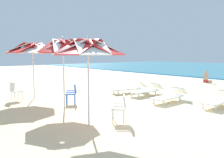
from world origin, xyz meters
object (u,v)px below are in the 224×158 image
(beach_umbrella_0, at_px, (88,48))
(sun_lounger_2, at_px, (146,90))
(sun_lounger_0, at_px, (219,100))
(sun_lounger_3, at_px, (129,88))
(beach_umbrella_1, at_px, (63,47))
(plastic_chair_1, at_px, (72,92))
(beach_umbrella_2, at_px, (33,49))
(plastic_chair_2, at_px, (15,90))
(plastic_chair_0, at_px, (121,107))
(sun_lounger_1, at_px, (170,96))
(beachgoer_seated, at_px, (207,79))

(beach_umbrella_0, relative_size, sun_lounger_2, 1.24)
(sun_lounger_0, relative_size, sun_lounger_3, 0.97)
(beach_umbrella_0, bearing_deg, beach_umbrella_1, 167.68)
(plastic_chair_1, height_order, beach_umbrella_2, beach_umbrella_2)
(plastic_chair_2, xyz_separation_m, sun_lounger_2, (3.08, 5.72, -0.22))
(plastic_chair_0, bearing_deg, beach_umbrella_0, -107.13)
(plastic_chair_0, bearing_deg, plastic_chair_2, -164.77)
(beach_umbrella_1, bearing_deg, sun_lounger_3, 100.45)
(plastic_chair_0, height_order, beach_umbrella_1, beach_umbrella_1)
(sun_lounger_0, height_order, sun_lounger_2, same)
(sun_lounger_3, bearing_deg, plastic_chair_2, -108.83)
(beach_umbrella_1, distance_m, sun_lounger_0, 6.73)
(sun_lounger_3, bearing_deg, beach_umbrella_2, -112.73)
(sun_lounger_1, relative_size, sun_lounger_2, 1.00)
(beach_umbrella_2, height_order, sun_lounger_1, beach_umbrella_2)
(sun_lounger_1, relative_size, beachgoer_seated, 2.34)
(sun_lounger_0, xyz_separation_m, sun_lounger_1, (-1.85, -0.80, 0.00))
(plastic_chair_0, relative_size, beach_umbrella_2, 0.31)
(beach_umbrella_1, relative_size, sun_lounger_2, 1.32)
(beach_umbrella_0, height_order, plastic_chair_0, beach_umbrella_0)
(beach_umbrella_0, relative_size, beach_umbrella_2, 0.97)
(plastic_chair_0, xyz_separation_m, plastic_chair_2, (-5.63, -1.53, 0.00))
(plastic_chair_2, bearing_deg, beach_umbrella_0, 5.61)
(sun_lounger_1, xyz_separation_m, sun_lounger_2, (-1.78, 0.45, 0.00))
(beach_umbrella_1, bearing_deg, sun_lounger_0, 51.44)
(sun_lounger_1, height_order, sun_lounger_2, same)
(sun_lounger_0, bearing_deg, beach_umbrella_0, -104.10)
(plastic_chair_1, relative_size, plastic_chair_2, 1.00)
(beach_umbrella_2, bearing_deg, sun_lounger_2, 56.84)
(sun_lounger_2, bearing_deg, sun_lounger_3, -173.49)
(beachgoer_seated, bearing_deg, plastic_chair_0, -75.13)
(beach_umbrella_0, bearing_deg, sun_lounger_1, 95.46)
(plastic_chair_1, xyz_separation_m, beachgoer_seated, (0.15, 11.82, -0.20))
(sun_lounger_2, bearing_deg, beach_umbrella_0, -66.78)
(plastic_chair_1, distance_m, plastic_chair_2, 2.86)
(sun_lounger_1, relative_size, sun_lounger_3, 0.97)
(beach_umbrella_0, xyz_separation_m, plastic_chair_2, (-5.31, -0.52, -1.83))
(sun_lounger_3, height_order, beachgoer_seated, beachgoer_seated)
(beach_umbrella_1, distance_m, sun_lounger_1, 5.17)
(sun_lounger_1, height_order, sun_lounger_3, same)
(beach_umbrella_0, distance_m, beach_umbrella_2, 5.38)
(beach_umbrella_1, distance_m, plastic_chair_2, 3.52)
(beach_umbrella_1, relative_size, sun_lounger_0, 1.32)
(sun_lounger_0, relative_size, beachgoer_seated, 2.33)
(plastic_chair_2, bearing_deg, beach_umbrella_1, 21.65)
(beach_umbrella_0, height_order, plastic_chair_2, beach_umbrella_0)
(sun_lounger_0, height_order, sun_lounger_1, same)
(plastic_chair_2, height_order, sun_lounger_0, plastic_chair_2)
(sun_lounger_2, distance_m, sun_lounger_3, 1.19)
(sun_lounger_0, bearing_deg, plastic_chair_1, -135.43)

